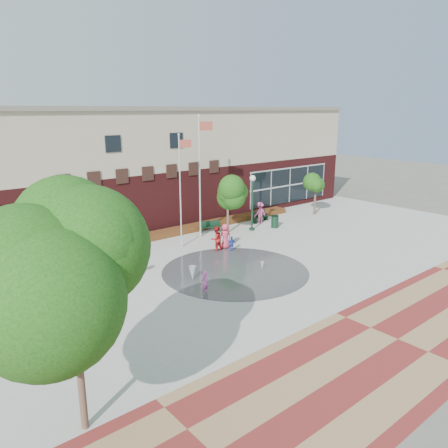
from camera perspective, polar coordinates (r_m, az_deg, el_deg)
ground at (r=23.20m, az=6.40°, el=-8.18°), size 120.00×120.00×0.00m
plaza_concrete at (r=25.91m, az=-0.00°, el=-5.56°), size 46.00×18.00×0.01m
paver_band at (r=19.53m, az=21.77°, el=-13.83°), size 46.00×6.00×0.01m
splash_pad at (r=25.20m, az=1.46°, el=-6.17°), size 8.40×8.40×0.01m
library_building at (r=35.98m, az=-13.98°, el=7.38°), size 44.40×10.40×9.20m
flower_bed at (r=31.83m, az=-8.79°, el=-1.84°), size 26.00×1.20×0.40m
flagpole_left at (r=28.58m, az=-5.68°, el=5.01°), size 0.84×0.37×7.54m
flagpole_right at (r=30.82m, az=-3.11°, el=7.01°), size 1.03×0.41×8.69m
lamp_left at (r=20.74m, az=-18.61°, el=-4.22°), size 0.43×0.43×4.08m
lamp_right at (r=32.93m, az=3.72°, el=3.60°), size 0.45×0.45×4.26m
bench_left at (r=27.20m, az=-18.82°, el=-4.72°), size 1.88×0.66×0.93m
bench_mid at (r=32.94m, az=-1.80°, el=-0.61°), size 1.72×1.10×0.84m
bench_right at (r=36.02m, az=4.73°, el=0.72°), size 1.83×0.72×0.89m
trash_can at (r=34.30m, az=6.66°, el=0.32°), size 0.60×0.60×0.99m
tree_big_left at (r=12.04m, az=-19.68°, el=-2.86°), size 4.85×4.85×7.75m
tree_mid at (r=32.14m, az=0.51°, el=4.20°), size 2.53×2.53×4.27m
tree_small_right at (r=38.84m, az=11.89°, el=4.94°), size 2.07×2.07×3.54m
water_jet_a at (r=23.94m, az=-4.14°, el=-7.37°), size 0.40×0.40×0.78m
water_jet_b at (r=25.42m, az=4.99°, el=-6.04°), size 0.22×0.22×0.50m
child_splash at (r=22.10m, az=-2.55°, el=-7.61°), size 0.49×0.38×1.20m
adult_red at (r=28.37m, az=-1.02°, el=-1.96°), size 0.84×0.67×1.68m
adult_pink at (r=28.95m, az=0.16°, el=-1.61°), size 0.91×0.68×1.68m
child_blue at (r=28.46m, az=1.01°, el=-2.61°), size 0.63×0.37×1.01m
person_bench at (r=35.39m, az=4.70°, el=1.46°), size 1.17×0.70×1.77m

